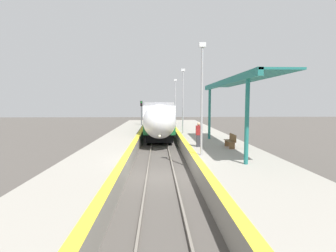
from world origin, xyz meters
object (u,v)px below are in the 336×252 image
(lamppost_mid, at_px, (183,97))
(lamppost_far, at_px, (175,99))
(platform_bench, at_px, (231,140))
(person_waiting, at_px, (199,134))
(lamppost_near, at_px, (202,93))
(train, at_px, (158,111))
(railway_signal, at_px, (141,113))

(lamppost_mid, height_order, lamppost_far, same)
(platform_bench, xyz_separation_m, person_waiting, (-2.07, 0.37, 0.38))
(platform_bench, bearing_deg, lamppost_near, -134.19)
(train, bearing_deg, lamppost_mid, -85.11)
(lamppost_near, bearing_deg, lamppost_mid, 90.00)
(railway_signal, bearing_deg, platform_bench, -69.25)
(train, distance_m, lamppost_near, 37.48)
(lamppost_near, distance_m, lamppost_far, 21.45)
(lamppost_far, bearing_deg, railway_signal, -171.47)
(person_waiting, bearing_deg, lamppost_near, -95.83)
(train, xyz_separation_m, person_waiting, (2.56, -34.55, -0.46))
(lamppost_far, bearing_deg, person_waiting, -89.12)
(railway_signal, distance_m, lamppost_far, 5.00)
(lamppost_mid, xyz_separation_m, lamppost_far, (0.00, 10.73, 0.00))
(train, xyz_separation_m, railway_signal, (-2.31, -16.59, 0.31))
(person_waiting, relative_size, lamppost_mid, 0.27)
(platform_bench, distance_m, lamppost_near, 4.53)
(train, height_order, railway_signal, railway_signal)
(lamppost_near, bearing_deg, platform_bench, 45.81)
(person_waiting, height_order, railway_signal, railway_signal)
(person_waiting, xyz_separation_m, lamppost_near, (-0.29, -2.80, 2.63))
(train, xyz_separation_m, lamppost_mid, (2.28, -26.62, 2.17))
(railway_signal, height_order, lamppost_far, lamppost_far)
(platform_bench, bearing_deg, lamppost_mid, 105.88)
(lamppost_far, bearing_deg, platform_bench, -82.93)
(person_waiting, height_order, lamppost_mid, lamppost_mid)
(train, xyz_separation_m, lamppost_far, (2.28, -15.90, 2.17))
(railway_signal, bearing_deg, person_waiting, -74.83)
(lamppost_mid, bearing_deg, train, 94.89)
(person_waiting, bearing_deg, lamppost_mid, 92.06)
(platform_bench, distance_m, railway_signal, 19.64)
(train, relative_size, platform_bench, 43.84)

